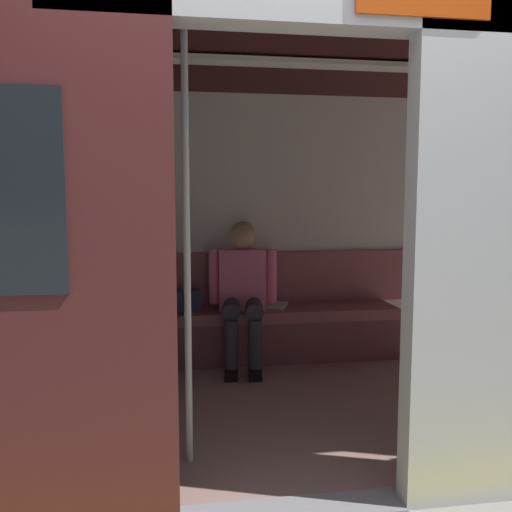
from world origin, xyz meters
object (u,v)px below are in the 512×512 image
object	(u,v)px
person_seated	(243,284)
handbag	(185,301)
bench_seat	(234,322)
train_car	(242,167)
book	(277,305)
grab_pole_door	(187,249)

from	to	relation	value
person_seated	handbag	xyz separation A→B (m)	(0.47, -0.09, -0.14)
bench_seat	train_car	bearing A→B (deg)	86.21
person_seated	book	distance (m)	0.40
bench_seat	grab_pole_door	size ratio (longest dim) A/B	1.25
person_seated	handbag	world-z (taller)	person_seated
bench_seat	person_seated	world-z (taller)	person_seated
person_seated	book	size ratio (longest dim) A/B	5.28
train_car	bench_seat	xyz separation A→B (m)	(-0.07, -1.00, -1.21)
book	bench_seat	bearing A→B (deg)	34.62
bench_seat	grab_pole_door	bearing A→B (deg)	75.51
handbag	book	bearing A→B (deg)	-176.11
train_car	person_seated	size ratio (longest dim) A/B	5.50
train_car	person_seated	distance (m)	1.30
handbag	grab_pole_door	xyz separation A→B (m)	(0.03, 1.70, 0.58)
handbag	book	world-z (taller)	handbag
person_seated	handbag	bearing A→B (deg)	-10.55
train_car	book	distance (m)	1.61
handbag	book	xyz separation A→B (m)	(-0.78, -0.05, -0.07)
train_car	book	size ratio (longest dim) A/B	29.09
bench_seat	book	world-z (taller)	book
train_car	person_seated	bearing A→B (deg)	-97.90
person_seated	book	world-z (taller)	person_seated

